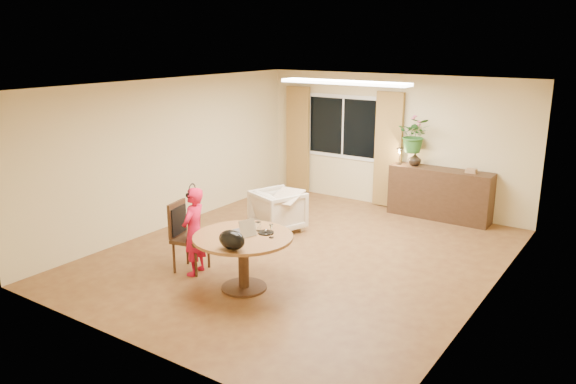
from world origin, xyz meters
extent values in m
plane|color=brown|center=(0.00, 0.00, 0.00)|extent=(6.50, 6.50, 0.00)
plane|color=white|center=(0.00, 0.00, 2.60)|extent=(6.50, 6.50, 0.00)
plane|color=beige|center=(0.00, 3.25, 1.30)|extent=(5.50, 0.00, 5.50)
plane|color=beige|center=(-2.75, 0.00, 1.30)|extent=(0.00, 6.50, 6.50)
plane|color=beige|center=(2.75, 0.00, 1.30)|extent=(0.00, 6.50, 6.50)
cube|color=white|center=(-1.10, 3.23, 1.50)|extent=(1.70, 0.02, 1.30)
cube|color=black|center=(-1.10, 3.22, 1.50)|extent=(1.55, 0.01, 1.15)
cube|color=white|center=(-1.10, 3.22, 1.50)|extent=(0.04, 0.01, 1.15)
cube|color=olive|center=(-2.15, 3.15, 1.15)|extent=(0.55, 0.08, 2.25)
cube|color=olive|center=(-0.05, 3.15, 1.15)|extent=(0.55, 0.08, 2.25)
cube|color=white|center=(0.00, 1.20, 2.57)|extent=(2.20, 0.35, 0.05)
cylinder|color=brown|center=(-0.01, -1.44, 0.73)|extent=(1.32, 1.32, 0.04)
cylinder|color=#321E10|center=(-0.01, -1.44, 0.35)|extent=(0.14, 0.14, 0.71)
cylinder|color=#321E10|center=(-0.01, -1.44, 0.02)|extent=(0.61, 0.61, 0.03)
imported|color=red|center=(-0.90, -1.43, 0.63)|extent=(0.52, 0.40, 1.26)
imported|color=#BEB097|center=(-1.00, 0.77, 0.36)|extent=(0.99, 1.01, 0.72)
cube|color=#321E10|center=(1.08, 3.01, 0.47)|extent=(1.88, 0.46, 0.94)
imported|color=black|center=(0.56, 3.01, 1.06)|extent=(0.25, 0.25, 0.25)
imported|color=#306B28|center=(0.53, 3.01, 1.52)|extent=(0.72, 0.66, 0.66)
camera|label=1|loc=(4.36, -6.84, 3.24)|focal=35.00mm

